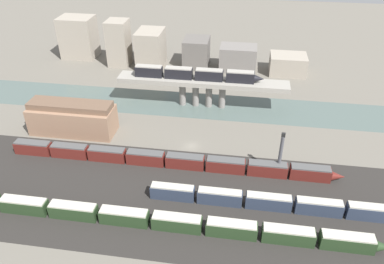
{
  "coord_description": "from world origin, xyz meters",
  "views": [
    {
      "loc": [
        14.84,
        -96.94,
        68.34
      ],
      "look_at": [
        0.0,
        1.71,
        4.32
      ],
      "focal_mm": 35.0,
      "sensor_mm": 36.0,
      "label": 1
    }
  ],
  "objects_px": {
    "train_on_bridge": "(197,74)",
    "train_yard_near": "(156,220)",
    "warehouse_building": "(73,118)",
    "train_yard_mid": "(273,202)",
    "signal_tower": "(280,155)",
    "train_yard_far": "(170,160)"
  },
  "relations": [
    {
      "from": "train_yard_near",
      "to": "warehouse_building",
      "type": "relative_size",
      "value": 3.84
    },
    {
      "from": "train_yard_mid",
      "to": "signal_tower",
      "type": "xyz_separation_m",
      "value": [
        1.88,
        14.39,
        4.81
      ]
    },
    {
      "from": "train_on_bridge",
      "to": "train_yard_near",
      "type": "xyz_separation_m",
      "value": [
        -1.24,
        -62.19,
        -10.87
      ]
    },
    {
      "from": "train_on_bridge",
      "to": "train_yard_mid",
      "type": "bearing_deg",
      "value": -62.7
    },
    {
      "from": "train_yard_near",
      "to": "train_yard_mid",
      "type": "bearing_deg",
      "value": 20.26
    },
    {
      "from": "train_yard_far",
      "to": "warehouse_building",
      "type": "xyz_separation_m",
      "value": [
        -35.54,
        13.76,
        3.24
      ]
    },
    {
      "from": "train_yard_far",
      "to": "warehouse_building",
      "type": "distance_m",
      "value": 38.25
    },
    {
      "from": "train_yard_near",
      "to": "signal_tower",
      "type": "bearing_deg",
      "value": 39.61
    },
    {
      "from": "train_on_bridge",
      "to": "signal_tower",
      "type": "distance_m",
      "value": 47.54
    },
    {
      "from": "warehouse_building",
      "to": "train_yard_far",
      "type": "bearing_deg",
      "value": -21.16
    },
    {
      "from": "train_on_bridge",
      "to": "signal_tower",
      "type": "xyz_separation_m",
      "value": [
        28.65,
        -37.46,
        -5.98
      ]
    },
    {
      "from": "train_yard_mid",
      "to": "warehouse_building",
      "type": "distance_m",
      "value": 70.71
    },
    {
      "from": "train_on_bridge",
      "to": "warehouse_building",
      "type": "xyz_separation_m",
      "value": [
        -38.36,
        -24.48,
        -7.57
      ]
    },
    {
      "from": "warehouse_building",
      "to": "train_yard_near",
      "type": "bearing_deg",
      "value": -45.46
    },
    {
      "from": "signal_tower",
      "to": "warehouse_building",
      "type": "bearing_deg",
      "value": 169.03
    },
    {
      "from": "train_yard_far",
      "to": "train_yard_near",
      "type": "bearing_deg",
      "value": -86.24
    },
    {
      "from": "train_yard_near",
      "to": "train_yard_mid",
      "type": "xyz_separation_m",
      "value": [
        28.0,
        10.34,
        0.08
      ]
    },
    {
      "from": "train_on_bridge",
      "to": "train_yard_mid",
      "type": "distance_m",
      "value": 59.34
    },
    {
      "from": "train_on_bridge",
      "to": "warehouse_building",
      "type": "distance_m",
      "value": 46.13
    },
    {
      "from": "train_yard_near",
      "to": "signal_tower",
      "type": "xyz_separation_m",
      "value": [
        29.89,
        24.73,
        4.89
      ]
    },
    {
      "from": "train_yard_mid",
      "to": "warehouse_building",
      "type": "xyz_separation_m",
      "value": [
        -65.12,
        27.38,
        3.22
      ]
    },
    {
      "from": "train_yard_mid",
      "to": "train_yard_far",
      "type": "xyz_separation_m",
      "value": [
        -29.58,
        13.62,
        -0.02
      ]
    }
  ]
}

